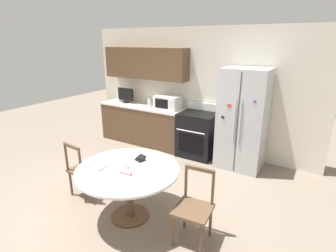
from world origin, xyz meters
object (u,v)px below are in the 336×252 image
object	(u,v)px
oven_range	(198,134)
candle_glass	(126,165)
counter_bottle	(149,103)
countertop_tv	(126,95)
microwave	(168,102)
refrigerator	(243,119)
dining_chair_left	(84,170)
dining_chair_right	(194,208)
wallet	(141,159)

from	to	relation	value
oven_range	candle_glass	distance (m)	2.37
counter_bottle	countertop_tv	bearing A→B (deg)	173.99
oven_range	counter_bottle	world-z (taller)	counter_bottle
microwave	candle_glass	distance (m)	2.55
counter_bottle	refrigerator	bearing A→B (deg)	0.39
microwave	oven_range	bearing A→B (deg)	-3.68
countertop_tv	refrigerator	bearing A→B (deg)	-1.28
refrigerator	microwave	size ratio (longest dim) A/B	3.41
oven_range	dining_chair_left	world-z (taller)	oven_range
countertop_tv	counter_bottle	xyz separation A→B (m)	(0.74, -0.08, -0.10)
dining_chair_left	candle_glass	bearing A→B (deg)	1.86
refrigerator	counter_bottle	world-z (taller)	refrigerator
countertop_tv	dining_chair_left	size ratio (longest dim) A/B	0.47
microwave	countertop_tv	distance (m)	1.17
refrigerator	counter_bottle	size ratio (longest dim) A/B	7.81
countertop_tv	candle_glass	bearing A→B (deg)	-50.32
oven_range	dining_chair_left	bearing A→B (deg)	-110.37
counter_bottle	candle_glass	bearing A→B (deg)	-61.72
oven_range	dining_chair_left	xyz separation A→B (m)	(-0.85, -2.29, -0.03)
dining_chair_left	dining_chair_right	distance (m)	1.87
microwave	dining_chair_right	size ratio (longest dim) A/B	0.61
counter_bottle	wallet	size ratio (longest dim) A/B	1.58
microwave	dining_chair_left	distance (m)	2.42
wallet	refrigerator	bearing A→B (deg)	67.90
wallet	microwave	bearing A→B (deg)	111.74
counter_bottle	dining_chair_right	distance (m)	3.20
dining_chair_right	countertop_tv	bearing A→B (deg)	-43.49
countertop_tv	dining_chair_right	world-z (taller)	countertop_tv
refrigerator	countertop_tv	world-z (taller)	refrigerator
counter_bottle	dining_chair_left	xyz separation A→B (m)	(0.34, -2.25, -0.56)
refrigerator	wallet	world-z (taller)	refrigerator
countertop_tv	candle_glass	world-z (taller)	countertop_tv
oven_range	microwave	size ratio (longest dim) A/B	1.96
microwave	counter_bottle	size ratio (longest dim) A/B	2.29
dining_chair_left	wallet	bearing A→B (deg)	18.87
dining_chair_right	refrigerator	bearing A→B (deg)	-92.47
counter_bottle	dining_chair_left	world-z (taller)	counter_bottle
counter_bottle	dining_chair_left	size ratio (longest dim) A/B	0.27
refrigerator	microwave	distance (m)	1.68
candle_glass	dining_chair_right	bearing A→B (deg)	3.51
countertop_tv	wallet	size ratio (longest dim) A/B	2.78
microwave	countertop_tv	size ratio (longest dim) A/B	1.30
refrigerator	countertop_tv	xyz separation A→B (m)	(-2.84, 0.06, 0.15)
oven_range	countertop_tv	distance (m)	2.03
refrigerator	candle_glass	xyz separation A→B (m)	(-0.86, -2.33, -0.16)
oven_range	candle_glass	xyz separation A→B (m)	(0.05, -2.35, 0.31)
candle_glass	dining_chair_left	bearing A→B (deg)	176.27
oven_range	counter_bottle	xyz separation A→B (m)	(-1.19, -0.04, 0.52)
dining_chair_right	candle_glass	world-z (taller)	dining_chair_right
microwave	wallet	distance (m)	2.30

